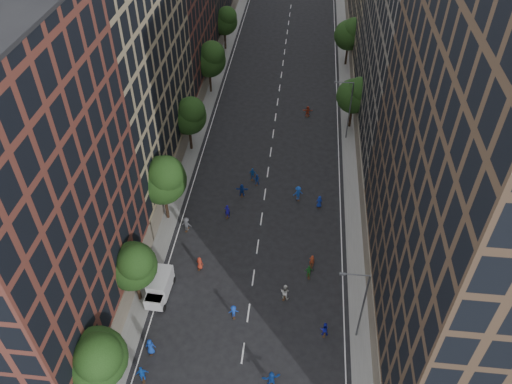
% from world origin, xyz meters
% --- Properties ---
extents(ground, '(240.00, 240.00, 0.00)m').
position_xyz_m(ground, '(0.00, 40.00, 0.00)').
color(ground, black).
rests_on(ground, ground).
extents(sidewalk_left, '(4.00, 105.00, 0.15)m').
position_xyz_m(sidewalk_left, '(-12.00, 47.50, 0.07)').
color(sidewalk_left, slate).
rests_on(sidewalk_left, ground).
extents(sidewalk_right, '(4.00, 105.00, 0.15)m').
position_xyz_m(sidewalk_right, '(12.00, 47.50, 0.07)').
color(sidewalk_right, slate).
rests_on(sidewalk_right, ground).
extents(bldg_left_a, '(14.00, 22.00, 30.00)m').
position_xyz_m(bldg_left_a, '(-19.00, 11.00, 15.00)').
color(bldg_left_a, brown).
rests_on(bldg_left_a, ground).
extents(bldg_left_b, '(14.00, 26.00, 34.00)m').
position_xyz_m(bldg_left_b, '(-19.00, 35.00, 17.00)').
color(bldg_left_b, '#948361').
rests_on(bldg_left_b, ground).
extents(bldg_left_c, '(14.00, 20.00, 28.00)m').
position_xyz_m(bldg_left_c, '(-19.00, 58.00, 14.00)').
color(bldg_left_c, brown).
rests_on(bldg_left_c, ground).
extents(bldg_right_a, '(14.00, 30.00, 36.00)m').
position_xyz_m(bldg_right_a, '(19.00, 15.00, 18.00)').
color(bldg_right_a, '#483627').
rests_on(bldg_right_a, ground).
extents(bldg_right_b, '(14.00, 28.00, 33.00)m').
position_xyz_m(bldg_right_b, '(19.00, 44.00, 16.50)').
color(bldg_right_b, '#625C51').
rests_on(bldg_right_b, ground).
extents(tree_left_0, '(5.20, 5.20, 8.83)m').
position_xyz_m(tree_left_0, '(-11.01, 3.85, 5.96)').
color(tree_left_0, black).
rests_on(tree_left_0, ground).
extents(tree_left_1, '(4.80, 4.80, 8.21)m').
position_xyz_m(tree_left_1, '(-11.02, 13.86, 5.55)').
color(tree_left_1, black).
rests_on(tree_left_1, ground).
extents(tree_left_2, '(5.60, 5.60, 9.45)m').
position_xyz_m(tree_left_2, '(-10.99, 25.83, 6.36)').
color(tree_left_2, black).
rests_on(tree_left_2, ground).
extents(tree_left_3, '(5.00, 5.00, 8.58)m').
position_xyz_m(tree_left_3, '(-11.02, 39.85, 5.82)').
color(tree_left_3, black).
rests_on(tree_left_3, ground).
extents(tree_left_4, '(5.40, 5.40, 9.08)m').
position_xyz_m(tree_left_4, '(-11.00, 55.84, 6.10)').
color(tree_left_4, black).
rests_on(tree_left_4, ground).
extents(tree_left_5, '(4.80, 4.80, 8.33)m').
position_xyz_m(tree_left_5, '(-11.02, 71.86, 5.68)').
color(tree_left_5, black).
rests_on(tree_left_5, ground).
extents(tree_right_a, '(5.00, 5.00, 8.39)m').
position_xyz_m(tree_right_a, '(11.38, 47.85, 5.63)').
color(tree_right_a, black).
rests_on(tree_right_a, ground).
extents(tree_right_b, '(5.20, 5.20, 8.83)m').
position_xyz_m(tree_right_b, '(11.39, 67.85, 5.96)').
color(tree_right_b, black).
rests_on(tree_right_b, ground).
extents(streetlamp_near, '(2.64, 0.22, 9.06)m').
position_xyz_m(streetlamp_near, '(10.37, 12.00, 5.17)').
color(streetlamp_near, '#595B60').
rests_on(streetlamp_near, ground).
extents(streetlamp_far, '(2.64, 0.22, 9.06)m').
position_xyz_m(streetlamp_far, '(10.37, 45.00, 5.17)').
color(streetlamp_far, '#595B60').
rests_on(streetlamp_far, ground).
extents(cargo_van, '(2.27, 4.51, 2.35)m').
position_xyz_m(cargo_van, '(-9.30, 14.83, 1.24)').
color(cargo_van, silver).
rests_on(cargo_van, ground).
extents(skater_0, '(0.97, 0.69, 1.87)m').
position_xyz_m(skater_0, '(-8.50, 8.21, 0.94)').
color(skater_0, navy).
rests_on(skater_0, ground).
extents(skater_2, '(0.84, 0.66, 1.68)m').
position_xyz_m(skater_2, '(7.49, 11.83, 0.84)').
color(skater_2, '#141CAA').
rests_on(skater_2, ground).
extents(skater_3, '(1.07, 0.77, 1.49)m').
position_xyz_m(skater_3, '(-1.41, 12.97, 0.75)').
color(skater_3, '#143AA8').
rests_on(skater_3, ground).
extents(skater_4, '(1.23, 0.82, 1.94)m').
position_xyz_m(skater_4, '(-8.50, 5.48, 0.97)').
color(skater_4, '#164EB4').
rests_on(skater_4, ground).
extents(skater_5, '(1.76, 1.04, 1.81)m').
position_xyz_m(skater_5, '(2.88, 6.26, 0.90)').
color(skater_5, navy).
rests_on(skater_5, ground).
extents(skater_6, '(0.89, 0.70, 1.60)m').
position_xyz_m(skater_6, '(-5.89, 18.69, 0.80)').
color(skater_6, '#9D2B1A').
rests_on(skater_6, ground).
extents(skater_7, '(0.61, 0.42, 1.62)m').
position_xyz_m(skater_7, '(6.14, 20.28, 0.81)').
color(skater_7, '#A5381B').
rests_on(skater_7, ground).
extents(skater_8, '(1.13, 1.00, 1.93)m').
position_xyz_m(skater_8, '(3.48, 15.71, 0.97)').
color(skater_8, silver).
rests_on(skater_8, ground).
extents(skater_9, '(1.31, 0.89, 1.87)m').
position_xyz_m(skater_9, '(-8.50, 24.22, 0.93)').
color(skater_9, '#3E3F43').
rests_on(skater_9, ground).
extents(skater_10, '(0.99, 0.50, 1.62)m').
position_xyz_m(skater_10, '(5.86, 18.76, 0.81)').
color(skater_10, '#1F6A25').
rests_on(skater_10, ground).
extents(skater_11, '(1.60, 0.53, 1.72)m').
position_xyz_m(skater_11, '(-2.86, 30.95, 0.86)').
color(skater_11, '#123495').
rests_on(skater_11, ground).
extents(skater_12, '(0.82, 0.55, 1.63)m').
position_xyz_m(skater_12, '(6.84, 29.87, 0.81)').
color(skater_12, navy).
rests_on(skater_12, ground).
extents(skater_13, '(0.72, 0.54, 1.82)m').
position_xyz_m(skater_13, '(-4.10, 26.93, 0.91)').
color(skater_13, '#1A139A').
rests_on(skater_13, ground).
extents(skater_14, '(0.77, 0.63, 1.49)m').
position_xyz_m(skater_14, '(-1.25, 33.39, 0.75)').
color(skater_14, '#133BA0').
rests_on(skater_14, ground).
extents(skater_15, '(1.44, 1.14, 1.95)m').
position_xyz_m(skater_15, '(4.18, 30.99, 0.97)').
color(skater_15, '#1647B4').
rests_on(skater_15, ground).
extents(skater_16, '(1.03, 0.51, 1.69)m').
position_xyz_m(skater_16, '(-1.86, 34.33, 0.84)').
color(skater_16, '#13499D').
rests_on(skater_16, ground).
extents(skater_17, '(1.58, 0.52, 1.70)m').
position_xyz_m(skater_17, '(4.85, 50.24, 0.85)').
color(skater_17, '#A9351C').
rests_on(skater_17, ground).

